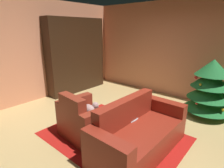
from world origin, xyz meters
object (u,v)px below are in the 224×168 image
Objects in this scene: couch_red at (138,134)px; bottle_on_table at (117,114)px; decorated_tree at (210,88)px; bookshelf_unit at (80,57)px; coffee_table at (120,116)px; book_stack_on_table at (119,110)px; armchair_red at (86,121)px.

bottle_on_table is (-0.44, -0.02, 0.24)m from couch_red.
decorated_tree is (0.51, 2.14, 0.37)m from couch_red.
coffee_table is at bearing -26.28° from bookshelf_unit.
bookshelf_unit is 3.19× the size of coffee_table.
decorated_tree reaches higher than book_stack_on_table.
couch_red is at bearing -16.90° from coffee_table.
decorated_tree reaches higher than armchair_red.
bookshelf_unit is at bearing 155.15° from couch_red.
bookshelf_unit is 3.61m from couch_red.
decorated_tree reaches higher than coffee_table.
armchair_red reaches higher than coffee_table.
coffee_table is at bearing 163.10° from couch_red.
armchair_red is at bearing -135.77° from coffee_table.
bookshelf_unit reaches higher than couch_red.
book_stack_on_table is at bearing 138.28° from coffee_table.
bottle_on_table is 0.18× the size of decorated_tree.
armchair_red is 0.56× the size of couch_red.
couch_red reaches higher than coffee_table.
couch_red is 8.52× the size of book_stack_on_table.
bookshelf_unit is 3.19m from bottle_on_table.
armchair_red is at bearing -121.47° from decorated_tree.
armchair_red reaches higher than bottle_on_table.
bottle_on_table reaches higher than book_stack_on_table.
book_stack_on_table is at bearing 50.93° from armchair_red.
coffee_table is 0.11m from book_stack_on_table.
book_stack_on_table is 2.22m from decorated_tree.
book_stack_on_table is at bearing -119.30° from decorated_tree.
armchair_red is 2.86m from decorated_tree.
bookshelf_unit is 10.65× the size of book_stack_on_table.
book_stack_on_table is at bearing 160.17° from couch_red.
bottle_on_table is (0.08, -0.18, 0.14)m from coffee_table.
bottle_on_table is (0.53, 0.26, 0.22)m from armchair_red.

